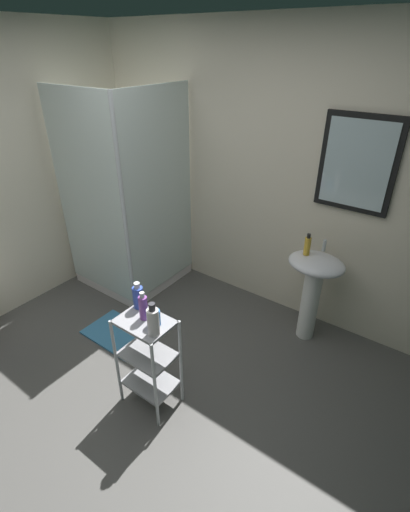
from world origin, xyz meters
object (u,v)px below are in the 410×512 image
Objects in this scene: conditioner_bottle_purple at (143,307)px; rinse_cup at (154,318)px; shower_stall at (132,245)px; storage_cart at (148,356)px; hand_soap_bottle at (307,246)px; shampoo_bottle_blue at (138,297)px; pedestal_sink at (313,281)px; bath_mat at (119,334)px; lotion_bottle_white at (153,321)px.

conditioner_bottle_purple is 1.86× the size of rinse_cup.
shower_stall is 1.68m from rinse_cup.
rinse_cup is (0.08, 0.02, 0.36)m from storage_cart.
shampoo_bottle_blue is at bearing -118.59° from hand_soap_bottle.
shower_stall reaches higher than pedestal_sink.
shower_stall is 0.96m from bath_mat.
hand_soap_bottle reaches higher than rinse_cup.
bath_mat is (-0.71, 0.32, -0.82)m from conditioner_bottle_purple.
storage_cart is at bearing -112.08° from hand_soap_bottle.
storage_cart is (1.22, -1.03, -0.03)m from shower_stall.
hand_soap_bottle is at bearing 9.01° from shower_stall.
hand_soap_bottle is at bearing 67.92° from storage_cart.
pedestal_sink is at bearing 36.17° from bath_mat.
lotion_bottle_white is 2.13× the size of rinse_cup.
rinse_cup is (-0.55, -1.31, 0.21)m from pedestal_sink.
pedestal_sink is 1.44m from rinse_cup.
lotion_bottle_white reaches higher than shampoo_bottle_blue.
shower_stall reaches higher than bath_mat.
shampoo_bottle_blue is 0.23m from rinse_cup.
hand_soap_bottle reaches higher than storage_cart.
conditioner_bottle_purple is (-0.16, 0.08, -0.01)m from lotion_bottle_white.
shower_stall is at bearing 141.87° from rinse_cup.
conditioner_bottle_purple is at bearing -24.07° from bath_mat.
pedestal_sink is 4.42× the size of hand_soap_bottle.
pedestal_sink is at bearing 11.25° from hand_soap_bottle.
shampoo_bottle_blue reaches higher than rinse_cup.
shampoo_bottle_blue is 0.96× the size of conditioner_bottle_purple.
storage_cart reaches higher than bath_mat.
rinse_cup is at bearing -112.55° from pedestal_sink.
shampoo_bottle_blue reaches higher than bath_mat.
conditioner_bottle_purple is (1.20, -1.01, 0.37)m from shower_stall.
shower_stall is at bearing 141.27° from lotion_bottle_white.
hand_soap_bottle is 1.40m from conditioner_bottle_purple.
hand_soap_bottle is (1.75, 0.28, 0.43)m from shower_stall.
lotion_bottle_white is at bearing -109.49° from pedestal_sink.
hand_soap_bottle is 0.31× the size of bath_mat.
rinse_cup is (1.30, -1.02, 0.33)m from shower_stall.
shower_stall is 8.62× the size of lotion_bottle_white.
conditioner_bottle_purple is 0.11m from rinse_cup.
storage_cart is at bearing -168.49° from rinse_cup.
conditioner_bottle_purple reaches higher than shampoo_bottle_blue.
shampoo_bottle_blue reaches higher than storage_cart.
shower_stall reaches higher than storage_cart.
conditioner_bottle_purple reaches higher than storage_cart.
shower_stall is at bearing 125.13° from bath_mat.
hand_soap_bottle reaches higher than conditioner_bottle_purple.
pedestal_sink is 4.01× the size of conditioner_bottle_purple.
bath_mat is at bearing 157.17° from shampoo_bottle_blue.
conditioner_bottle_purple is at bearing 134.52° from storage_cart.
shower_stall reaches higher than shampoo_bottle_blue.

